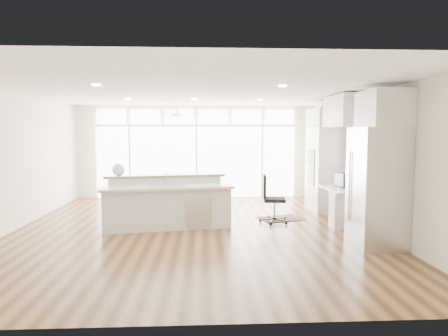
{
  "coord_description": "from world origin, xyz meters",
  "views": [
    {
      "loc": [
        0.22,
        -7.82,
        1.9
      ],
      "look_at": [
        0.64,
        0.6,
        1.16
      ],
      "focal_mm": 32.0,
      "sensor_mm": 36.0,
      "label": 1
    }
  ],
  "objects": [
    {
      "name": "floor",
      "position": [
        0.0,
        0.0,
        -0.01
      ],
      "size": [
        7.0,
        8.0,
        0.02
      ],
      "primitive_type": "cube",
      "color": "#472C16",
      "rests_on": "ground"
    },
    {
      "name": "ceiling",
      "position": [
        0.0,
        0.0,
        2.7
      ],
      "size": [
        7.0,
        8.0,
        0.02
      ],
      "primitive_type": "cube",
      "color": "white",
      "rests_on": "wall_back"
    },
    {
      "name": "wall_back",
      "position": [
        0.0,
        4.0,
        1.35
      ],
      "size": [
        7.0,
        0.04,
        2.7
      ],
      "primitive_type": "cube",
      "color": "white",
      "rests_on": "floor"
    },
    {
      "name": "wall_front",
      "position": [
        0.0,
        -4.0,
        1.35
      ],
      "size": [
        7.0,
        0.04,
        2.7
      ],
      "primitive_type": "cube",
      "color": "white",
      "rests_on": "floor"
    },
    {
      "name": "wall_left",
      "position": [
        -3.5,
        0.0,
        1.35
      ],
      "size": [
        0.04,
        8.0,
        2.7
      ],
      "primitive_type": "cube",
      "color": "white",
      "rests_on": "floor"
    },
    {
      "name": "wall_right",
      "position": [
        3.5,
        0.0,
        1.35
      ],
      "size": [
        0.04,
        8.0,
        2.7
      ],
      "primitive_type": "cube",
      "color": "white",
      "rests_on": "floor"
    },
    {
      "name": "glass_wall",
      "position": [
        0.0,
        3.94,
        1.05
      ],
      "size": [
        5.8,
        0.06,
        2.08
      ],
      "primitive_type": "cube",
      "color": "white",
      "rests_on": "wall_back"
    },
    {
      "name": "transom_row",
      "position": [
        0.0,
        3.94,
        2.38
      ],
      "size": [
        5.9,
        0.06,
        0.4
      ],
      "primitive_type": "cube",
      "color": "white",
      "rests_on": "wall_back"
    },
    {
      "name": "desk_window",
      "position": [
        3.46,
        0.3,
        1.55
      ],
      "size": [
        0.04,
        0.85,
        0.85
      ],
      "primitive_type": "cube",
      "color": "white",
      "rests_on": "wall_right"
    },
    {
      "name": "ceiling_fan",
      "position": [
        -0.5,
        2.8,
        2.48
      ],
      "size": [
        1.16,
        1.16,
        0.32
      ],
      "primitive_type": "cube",
      "color": "white",
      "rests_on": "ceiling"
    },
    {
      "name": "recessed_lights",
      "position": [
        0.0,
        0.2,
        2.68
      ],
      "size": [
        3.4,
        3.0,
        0.02
      ],
      "primitive_type": "cube",
      "color": "#EEE6CA",
      "rests_on": "ceiling"
    },
    {
      "name": "oven_cabinet",
      "position": [
        3.17,
        1.8,
        1.25
      ],
      "size": [
        0.64,
        1.2,
        2.5
      ],
      "primitive_type": "cube",
      "color": "silver",
      "rests_on": "floor"
    },
    {
      "name": "desk_nook",
      "position": [
        3.13,
        0.3,
        0.38
      ],
      "size": [
        0.72,
        1.3,
        0.76
      ],
      "primitive_type": "cube",
      "color": "silver",
      "rests_on": "floor"
    },
    {
      "name": "upper_cabinets",
      "position": [
        3.17,
        0.3,
        2.35
      ],
      "size": [
        0.64,
        1.3,
        0.64
      ],
      "primitive_type": "cube",
      "color": "silver",
      "rests_on": "wall_right"
    },
    {
      "name": "refrigerator",
      "position": [
        3.11,
        -1.35,
        1.0
      ],
      "size": [
        0.76,
        0.9,
        2.0
      ],
      "primitive_type": "cube",
      "color": "silver",
      "rests_on": "floor"
    },
    {
      "name": "fridge_cabinet",
      "position": [
        3.17,
        -1.35,
        2.3
      ],
      "size": [
        0.64,
        0.9,
        0.6
      ],
      "primitive_type": "cube",
      "color": "silver",
      "rests_on": "wall_right"
    },
    {
      "name": "framed_photos",
      "position": [
        3.46,
        0.92,
        1.4
      ],
      "size": [
        0.06,
        0.22,
        0.8
      ],
      "primitive_type": "cube",
      "color": "black",
      "rests_on": "wall_right"
    },
    {
      "name": "kitchen_island",
      "position": [
        -0.52,
        0.14,
        0.52
      ],
      "size": [
        2.72,
        1.39,
        1.03
      ],
      "primitive_type": "cube",
      "rotation": [
        0.0,
        0.0,
        0.17
      ],
      "color": "silver",
      "rests_on": "floor"
    },
    {
      "name": "rug",
      "position": [
        1.91,
        0.86,
        0.01
      ],
      "size": [
        1.08,
        0.92,
        0.01
      ],
      "primitive_type": "cube",
      "rotation": [
        0.0,
        0.0,
        0.32
      ],
      "color": "#3E2213",
      "rests_on": "floor"
    },
    {
      "name": "office_chair",
      "position": [
        1.71,
        0.49,
        0.5
      ],
      "size": [
        0.57,
        0.54,
        1.01
      ],
      "primitive_type": "cube",
      "rotation": [
        0.0,
        0.0,
        -0.11
      ],
      "color": "black",
      "rests_on": "floor"
    },
    {
      "name": "fishbowl",
      "position": [
        -1.52,
        0.38,
        1.16
      ],
      "size": [
        0.29,
        0.29,
        0.25
      ],
      "primitive_type": "sphere",
      "rotation": [
        0.0,
        0.0,
        0.15
      ],
      "color": "silver",
      "rests_on": "kitchen_island"
    },
    {
      "name": "monitor",
      "position": [
        3.05,
        0.3,
        0.94
      ],
      "size": [
        0.14,
        0.43,
        0.36
      ],
      "primitive_type": "cube",
      "rotation": [
        0.0,
        0.0,
        0.15
      ],
      "color": "black",
      "rests_on": "desk_nook"
    },
    {
      "name": "keyboard",
      "position": [
        2.88,
        0.3,
        0.77
      ],
      "size": [
        0.14,
        0.33,
        0.02
      ],
      "primitive_type": "cube",
      "rotation": [
        0.0,
        0.0,
        0.05
      ],
      "color": "white",
      "rests_on": "desk_nook"
    },
    {
      "name": "potted_plant",
      "position": [
        3.17,
        1.8,
        2.62
      ],
      "size": [
        0.29,
        0.31,
        0.23
      ],
      "primitive_type": "imported",
      "rotation": [
        0.0,
        0.0,
        -0.07
      ],
      "color": "#2A5323",
      "rests_on": "oven_cabinet"
    }
  ]
}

